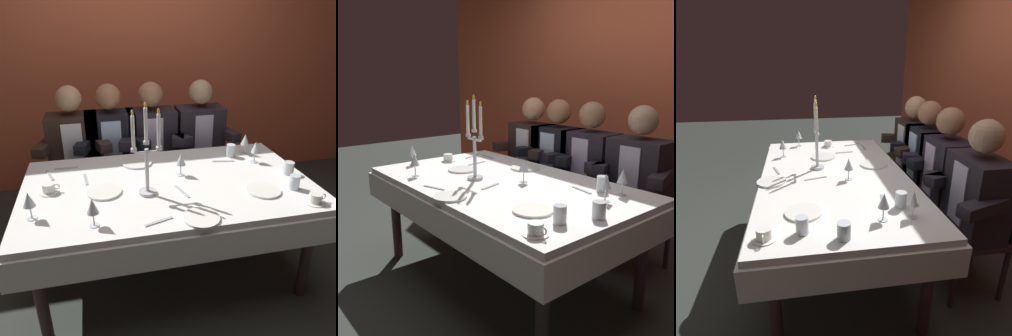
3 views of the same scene
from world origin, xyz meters
The scene contains 28 objects.
ground_plane centered at (0.00, 0.00, 0.00)m, with size 12.00×12.00×0.00m, color #30352F.
back_wall centered at (0.00, 1.66, 1.35)m, with size 6.00×0.12×2.70m, color #D15D39.
dining_table centered at (0.00, 0.00, 0.62)m, with size 1.94×1.14×0.74m.
candelabra centered at (-0.16, -0.12, 0.98)m, with size 0.19×0.11×0.58m.
dinner_plate_0 centered at (-0.43, -0.05, 0.75)m, with size 0.22×0.22×0.01m, color white.
dinner_plate_1 centered at (-0.16, 0.35, 0.75)m, with size 0.22×0.22×0.01m, color white.
dinner_plate_2 centered at (0.08, -0.47, 0.75)m, with size 0.21×0.21×0.01m, color white.
dinner_plate_3 centered at (0.56, -0.25, 0.75)m, with size 0.22×0.22×0.01m, color white.
wine_glass_0 centered at (0.71, 0.18, 0.85)m, with size 0.07×0.07×0.16m.
wine_glass_1 centered at (0.11, 0.09, 0.86)m, with size 0.07×0.07×0.16m.
wine_glass_2 centered at (0.70, 0.36, 0.85)m, with size 0.07×0.07×0.16m.
wine_glass_3 centered at (-0.50, -0.40, 0.85)m, with size 0.07×0.07×0.16m.
wine_glass_4 centered at (-0.83, -0.26, 0.85)m, with size 0.07×0.07×0.16m.
water_tumbler_0 centered at (0.57, 0.33, 0.79)m, with size 0.07×0.07×0.10m, color silver.
water_tumbler_1 centered at (0.85, -0.06, 0.78)m, with size 0.07×0.07×0.09m, color silver.
water_tumbler_2 centered at (0.77, -0.26, 0.79)m, with size 0.07×0.07×0.09m, color silver.
coffee_cup_0 centered at (-0.76, 0.03, 0.77)m, with size 0.13×0.12×0.06m.
coffee_cup_1 centered at (0.79, -0.45, 0.77)m, with size 0.13×0.12×0.06m.
fork_0 centered at (-0.16, -0.44, 0.74)m, with size 0.17×0.02×0.01m, color #B7B7BC.
fork_1 centered at (-0.54, 0.16, 0.74)m, with size 0.17×0.02×0.01m, color #B7B7BC.
spoon_2 centered at (-0.78, 0.28, 0.74)m, with size 0.17×0.02×0.01m, color #B7B7BC.
fork_3 centered at (-0.68, 0.38, 0.74)m, with size 0.17×0.02×0.01m, color #B7B7BC.
fork_4 centered at (0.05, -0.15, 0.74)m, with size 0.17×0.02×0.01m, color #B7B7BC.
spoon_5 centered at (0.48, 0.25, 0.74)m, with size 0.17×0.02×0.01m, color #B7B7BC.
seated_diner_0 centered at (-0.63, 0.89, 0.74)m, with size 0.63×0.48×1.24m.
seated_diner_1 centered at (-0.31, 0.89, 0.74)m, with size 0.63×0.48×1.24m.
seated_diner_2 centered at (0.04, 0.89, 0.74)m, with size 0.63×0.48×1.24m.
seated_diner_3 centered at (0.49, 0.89, 0.74)m, with size 0.63×0.48×1.24m.
Camera 2 is at (1.96, -1.59, 1.46)m, focal length 41.10 mm.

